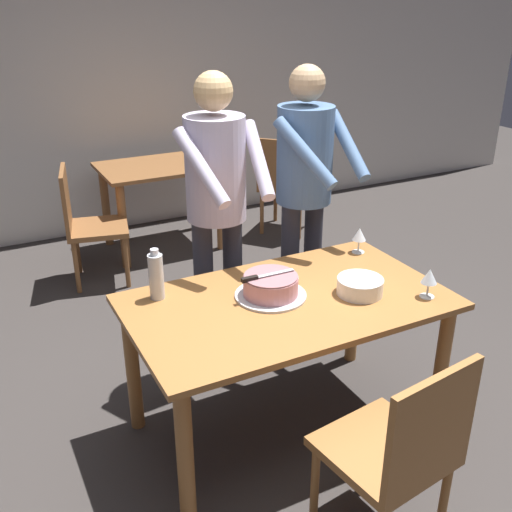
{
  "coord_description": "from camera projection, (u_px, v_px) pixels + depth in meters",
  "views": [
    {
      "loc": [
        -1.27,
        -2.12,
        2.07
      ],
      "look_at": [
        -0.06,
        0.21,
        0.9
      ],
      "focal_mm": 41.77,
      "sensor_mm": 36.0,
      "label": 1
    }
  ],
  "objects": [
    {
      "name": "back_wall",
      "position": [
        101.0,
        81.0,
        5.2
      ],
      "size": [
        10.0,
        0.12,
        2.7
      ],
      "primitive_type": "cube",
      "color": "silver",
      "rests_on": "ground_plane"
    },
    {
      "name": "cake_on_platter",
      "position": [
        271.0,
        287.0,
        2.8
      ],
      "size": [
        0.34,
        0.34,
        0.11
      ],
      "color": "silver",
      "rests_on": "main_dining_table"
    },
    {
      "name": "wine_glass_near",
      "position": [
        429.0,
        277.0,
        2.77
      ],
      "size": [
        0.08,
        0.08,
        0.14
      ],
      "color": "silver",
      "rests_on": "main_dining_table"
    },
    {
      "name": "chair_near_side",
      "position": [
        399.0,
        449.0,
        2.24
      ],
      "size": [
        0.49,
        0.49,
        0.9
      ],
      "color": "#9E6633",
      "rests_on": "ground_plane"
    },
    {
      "name": "cake_knife",
      "position": [
        257.0,
        277.0,
        2.74
      ],
      "size": [
        0.27,
        0.03,
        0.02
      ],
      "color": "silver",
      "rests_on": "cake_on_platter"
    },
    {
      "name": "background_chair_0",
      "position": [
        87.0,
        221.0,
        4.46
      ],
      "size": [
        0.53,
        0.53,
        0.9
      ],
      "color": "brown",
      "rests_on": "ground_plane"
    },
    {
      "name": "person_standing_beside",
      "position": [
        305.0,
        181.0,
        3.42
      ],
      "size": [
        0.46,
        0.57,
        1.72
      ],
      "color": "#2D2D38",
      "rests_on": "ground_plane"
    },
    {
      "name": "plate_stack",
      "position": [
        360.0,
        286.0,
        2.83
      ],
      "size": [
        0.22,
        0.22,
        0.08
      ],
      "color": "white",
      "rests_on": "main_dining_table"
    },
    {
      "name": "main_dining_table",
      "position": [
        287.0,
        320.0,
        2.84
      ],
      "size": [
        1.5,
        0.88,
        0.75
      ],
      "color": "#9E6633",
      "rests_on": "ground_plane"
    },
    {
      "name": "wine_glass_far",
      "position": [
        359.0,
        235.0,
        3.25
      ],
      "size": [
        0.08,
        0.08,
        0.14
      ],
      "color": "silver",
      "rests_on": "main_dining_table"
    },
    {
      "name": "person_cutting_cake",
      "position": [
        217.0,
        197.0,
        3.16
      ],
      "size": [
        0.47,
        0.55,
        1.72
      ],
      "color": "#2D2D38",
      "rests_on": "ground_plane"
    },
    {
      "name": "background_table",
      "position": [
        161.0,
        183.0,
        5.06
      ],
      "size": [
        1.0,
        0.7,
        0.74
      ],
      "color": "brown",
      "rests_on": "ground_plane"
    },
    {
      "name": "ground_plane",
      "position": [
        285.0,
        426.0,
        3.1
      ],
      "size": [
        14.0,
        14.0,
        0.0
      ],
      "primitive_type": "plane",
      "color": "#383330"
    },
    {
      "name": "background_chair_1",
      "position": [
        285.0,
        182.0,
        5.39
      ],
      "size": [
        0.62,
        0.62,
        0.9
      ],
      "color": "brown",
      "rests_on": "ground_plane"
    },
    {
      "name": "water_bottle",
      "position": [
        156.0,
        276.0,
        2.76
      ],
      "size": [
        0.07,
        0.07,
        0.25
      ],
      "color": "silver",
      "rests_on": "main_dining_table"
    }
  ]
}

